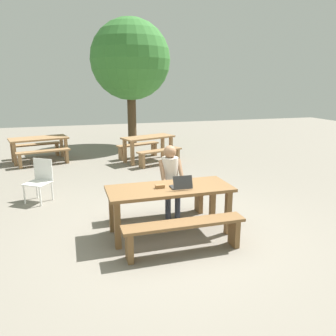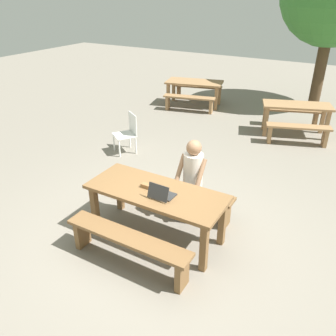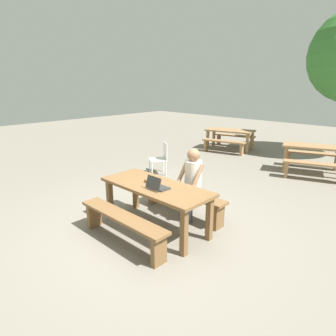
{
  "view_description": "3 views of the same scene",
  "coord_description": "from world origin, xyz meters",
  "px_view_note": "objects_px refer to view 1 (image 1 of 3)",
  "views": [
    {
      "loc": [
        -1.48,
        -4.85,
        2.39
      ],
      "look_at": [
        0.05,
        0.25,
        1.03
      ],
      "focal_mm": 35.81,
      "sensor_mm": 36.0,
      "label": 1
    },
    {
      "loc": [
        2.19,
        -3.46,
        3.27
      ],
      "look_at": [
        0.05,
        0.25,
        1.03
      ],
      "focal_mm": 36.89,
      "sensor_mm": 36.0,
      "label": 2
    },
    {
      "loc": [
        3.27,
        -3.11,
        2.41
      ],
      "look_at": [
        0.05,
        0.25,
        1.03
      ],
      "focal_mm": 31.0,
      "sensor_mm": 36.0,
      "label": 3
    }
  ],
  "objects_px": {
    "person_seated": "(171,175)",
    "plastic_chair": "(40,179)",
    "picnic_table_front": "(170,194)",
    "laptop": "(181,185)",
    "tree_left": "(130,60)",
    "small_pouch": "(160,186)",
    "picnic_table_mid": "(148,141)",
    "picnic_table_rear": "(39,141)"
  },
  "relations": [
    {
      "from": "picnic_table_front",
      "to": "laptop",
      "type": "bearing_deg",
      "value": -35.91
    },
    {
      "from": "picnic_table_front",
      "to": "tree_left",
      "type": "bearing_deg",
      "value": 83.54
    },
    {
      "from": "picnic_table_rear",
      "to": "tree_left",
      "type": "distance_m",
      "value": 4.53
    },
    {
      "from": "picnic_table_mid",
      "to": "tree_left",
      "type": "xyz_separation_m",
      "value": [
        0.03,
        2.78,
        2.55
      ]
    },
    {
      "from": "person_seated",
      "to": "plastic_chair",
      "type": "height_order",
      "value": "person_seated"
    },
    {
      "from": "picnic_table_front",
      "to": "picnic_table_mid",
      "type": "bearing_deg",
      "value": 80.4
    },
    {
      "from": "small_pouch",
      "to": "picnic_table_rear",
      "type": "height_order",
      "value": "small_pouch"
    },
    {
      "from": "picnic_table_front",
      "to": "small_pouch",
      "type": "height_order",
      "value": "small_pouch"
    },
    {
      "from": "laptop",
      "to": "person_seated",
      "type": "bearing_deg",
      "value": -93.31
    },
    {
      "from": "picnic_table_mid",
      "to": "picnic_table_rear",
      "type": "height_order",
      "value": "picnic_table_mid"
    },
    {
      "from": "laptop",
      "to": "tree_left",
      "type": "bearing_deg",
      "value": -93.78
    },
    {
      "from": "plastic_chair",
      "to": "picnic_table_rear",
      "type": "distance_m",
      "value": 3.87
    },
    {
      "from": "picnic_table_rear",
      "to": "tree_left",
      "type": "relative_size",
      "value": 0.39
    },
    {
      "from": "tree_left",
      "to": "small_pouch",
      "type": "bearing_deg",
      "value": -97.61
    },
    {
      "from": "plastic_chair",
      "to": "tree_left",
      "type": "relative_size",
      "value": 0.19
    },
    {
      "from": "person_seated",
      "to": "picnic_table_rear",
      "type": "bearing_deg",
      "value": 115.68
    },
    {
      "from": "plastic_chair",
      "to": "picnic_table_mid",
      "type": "relative_size",
      "value": 0.5
    },
    {
      "from": "picnic_table_mid",
      "to": "picnic_table_rear",
      "type": "bearing_deg",
      "value": 144.13
    },
    {
      "from": "picnic_table_rear",
      "to": "small_pouch",
      "type": "bearing_deg",
      "value": -83.4
    },
    {
      "from": "laptop",
      "to": "person_seated",
      "type": "height_order",
      "value": "person_seated"
    },
    {
      "from": "picnic_table_front",
      "to": "picnic_table_mid",
      "type": "distance_m",
      "value": 5.17
    },
    {
      "from": "picnic_table_front",
      "to": "tree_left",
      "type": "height_order",
      "value": "tree_left"
    },
    {
      "from": "picnic_table_mid",
      "to": "plastic_chair",
      "type": "bearing_deg",
      "value": -155.01
    },
    {
      "from": "plastic_chair",
      "to": "tree_left",
      "type": "distance_m",
      "value": 6.96
    },
    {
      "from": "laptop",
      "to": "small_pouch",
      "type": "distance_m",
      "value": 0.34
    },
    {
      "from": "picnic_table_front",
      "to": "laptop",
      "type": "relative_size",
      "value": 6.34
    },
    {
      "from": "picnic_table_front",
      "to": "plastic_chair",
      "type": "bearing_deg",
      "value": 133.52
    },
    {
      "from": "picnic_table_front",
      "to": "person_seated",
      "type": "relative_size",
      "value": 1.51
    },
    {
      "from": "picnic_table_front",
      "to": "plastic_chair",
      "type": "xyz_separation_m",
      "value": [
        -2.11,
        2.22,
        -0.2
      ]
    },
    {
      "from": "laptop",
      "to": "picnic_table_mid",
      "type": "xyz_separation_m",
      "value": [
        0.71,
        5.21,
        -0.2
      ]
    },
    {
      "from": "picnic_table_mid",
      "to": "picnic_table_rear",
      "type": "distance_m",
      "value": 3.38
    },
    {
      "from": "picnic_table_mid",
      "to": "tree_left",
      "type": "distance_m",
      "value": 3.77
    },
    {
      "from": "small_pouch",
      "to": "tree_left",
      "type": "xyz_separation_m",
      "value": [
        1.05,
        7.89,
        2.38
      ]
    },
    {
      "from": "small_pouch",
      "to": "tree_left",
      "type": "distance_m",
      "value": 8.3
    },
    {
      "from": "picnic_table_mid",
      "to": "picnic_table_front",
      "type": "bearing_deg",
      "value": -118.72
    },
    {
      "from": "plastic_chair",
      "to": "tree_left",
      "type": "bearing_deg",
      "value": 96.19
    },
    {
      "from": "picnic_table_front",
      "to": "person_seated",
      "type": "height_order",
      "value": "person_seated"
    },
    {
      "from": "plastic_chair",
      "to": "tree_left",
      "type": "height_order",
      "value": "tree_left"
    },
    {
      "from": "picnic_table_front",
      "to": "picnic_table_rear",
      "type": "xyz_separation_m",
      "value": [
        -2.38,
        6.07,
        -0.04
      ]
    },
    {
      "from": "small_pouch",
      "to": "person_seated",
      "type": "xyz_separation_m",
      "value": [
        0.38,
        0.68,
        -0.02
      ]
    },
    {
      "from": "picnic_table_front",
      "to": "picnic_table_mid",
      "type": "xyz_separation_m",
      "value": [
        0.86,
        5.1,
        -0.03
      ]
    },
    {
      "from": "laptop",
      "to": "small_pouch",
      "type": "bearing_deg",
      "value": -17.62
    }
  ]
}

